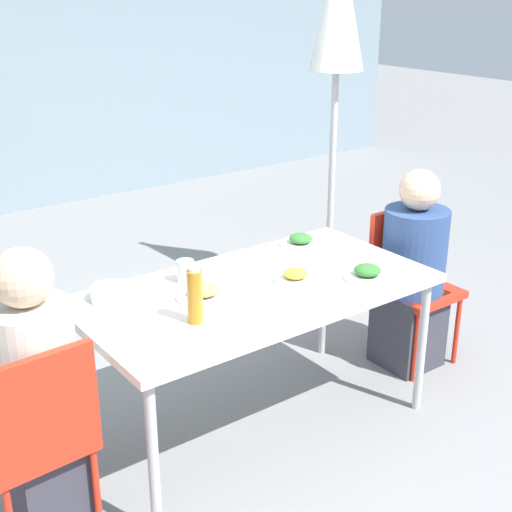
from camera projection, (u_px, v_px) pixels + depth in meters
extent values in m
plane|color=gray|center=(256.00, 425.00, 3.54)|extent=(24.00, 24.00, 0.00)
cube|color=silver|center=(256.00, 290.00, 3.27)|extent=(1.64, 0.85, 0.04)
cylinder|color=#B7B7B7|center=(153.00, 461.00, 2.71)|extent=(0.04, 0.04, 0.72)
cylinder|color=#B7B7B7|center=(422.00, 346.00, 3.56)|extent=(0.04, 0.04, 0.72)
cylinder|color=#B7B7B7|center=(75.00, 380.00, 3.26)|extent=(0.04, 0.04, 0.72)
cylinder|color=#B7B7B7|center=(324.00, 297.00, 4.11)|extent=(0.04, 0.04, 0.72)
cube|color=red|center=(30.00, 440.00, 2.71)|extent=(0.42, 0.42, 0.04)
cube|color=red|center=(44.00, 409.00, 2.50)|extent=(0.40, 0.06, 0.42)
cylinder|color=red|center=(58.00, 451.00, 3.02)|extent=(0.03, 0.03, 0.41)
cylinder|color=red|center=(97.00, 492.00, 2.77)|extent=(0.03, 0.03, 0.41)
cube|color=#383842|center=(48.00, 479.00, 2.82)|extent=(0.30, 0.30, 0.45)
cylinder|color=beige|center=(34.00, 370.00, 2.64)|extent=(0.32, 0.32, 0.53)
sphere|color=beige|center=(22.00, 277.00, 2.50)|extent=(0.22, 0.22, 0.22)
cube|color=red|center=(417.00, 291.00, 4.00)|extent=(0.40, 0.40, 0.04)
cube|color=red|center=(396.00, 244.00, 4.05)|extent=(0.40, 0.04, 0.42)
cylinder|color=red|center=(457.00, 330.00, 4.05)|extent=(0.03, 0.03, 0.41)
cylinder|color=red|center=(416.00, 347.00, 3.86)|extent=(0.03, 0.03, 0.41)
cylinder|color=red|center=(412.00, 309.00, 4.30)|extent=(0.03, 0.03, 0.41)
cylinder|color=red|center=(371.00, 325.00, 4.11)|extent=(0.03, 0.03, 0.41)
cube|color=#383842|center=(408.00, 327.00, 4.05)|extent=(0.32, 0.32, 0.45)
cylinder|color=navy|center=(415.00, 251.00, 3.88)|extent=(0.35, 0.35, 0.47)
sphere|color=beige|center=(420.00, 190.00, 3.75)|extent=(0.22, 0.22, 0.22)
cylinder|color=#333333|center=(327.00, 289.00, 5.03)|extent=(0.36, 0.36, 0.05)
cylinder|color=#BCBCBC|center=(334.00, 128.00, 4.61)|extent=(0.04, 0.04, 2.34)
cone|color=silver|center=(339.00, 2.00, 4.33)|extent=(0.34, 0.34, 0.80)
cylinder|color=white|center=(296.00, 279.00, 3.33)|extent=(0.21, 0.21, 0.01)
ellipsoid|color=gold|center=(296.00, 273.00, 3.32)|extent=(0.11, 0.11, 0.05)
cylinder|color=white|center=(301.00, 244.00, 3.77)|extent=(0.22, 0.22, 0.01)
ellipsoid|color=#33702D|center=(301.00, 238.00, 3.76)|extent=(0.12, 0.12, 0.05)
cylinder|color=white|center=(367.00, 276.00, 3.36)|extent=(0.23, 0.23, 0.01)
ellipsoid|color=#33702D|center=(368.00, 270.00, 3.35)|extent=(0.13, 0.13, 0.05)
cylinder|color=white|center=(204.00, 296.00, 3.15)|extent=(0.25, 0.25, 0.01)
ellipsoid|color=tan|center=(204.00, 289.00, 3.13)|extent=(0.14, 0.14, 0.05)
cylinder|color=#B7751E|center=(195.00, 297.00, 2.88)|extent=(0.06, 0.06, 0.23)
cylinder|color=white|center=(194.00, 269.00, 2.84)|extent=(0.05, 0.05, 0.02)
cylinder|color=silver|center=(185.00, 271.00, 3.30)|extent=(0.08, 0.08, 0.11)
cylinder|color=white|center=(112.00, 293.00, 3.12)|extent=(0.19, 0.19, 0.06)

